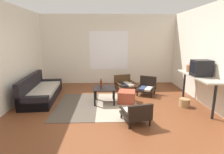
# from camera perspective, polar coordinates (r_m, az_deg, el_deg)

# --- Properties ---
(ground_plane) EXTENTS (7.80, 7.80, 0.00)m
(ground_plane) POSITION_cam_1_polar(r_m,az_deg,el_deg) (4.49, -0.33, -11.53)
(ground_plane) COLOR brown
(far_wall_with_window) EXTENTS (5.60, 0.13, 2.70)m
(far_wall_with_window) POSITION_cam_1_polar(r_m,az_deg,el_deg) (7.17, -1.05, 8.72)
(far_wall_with_window) COLOR silver
(far_wall_with_window) RESTS_ON ground
(side_wall_right) EXTENTS (0.12, 6.60, 2.70)m
(side_wall_right) POSITION_cam_1_polar(r_m,az_deg,el_deg) (5.22, 30.33, 5.56)
(side_wall_right) COLOR silver
(side_wall_right) RESTS_ON ground
(side_wall_left) EXTENTS (0.12, 6.60, 2.70)m
(side_wall_left) POSITION_cam_1_polar(r_m,az_deg,el_deg) (5.10, -32.03, 5.24)
(side_wall_left) COLOR silver
(side_wall_left) RESTS_ON ground
(area_rug) EXTENTS (2.22, 2.03, 0.01)m
(area_rug) POSITION_cam_1_polar(r_m,az_deg,el_deg) (4.97, -4.76, -9.03)
(area_rug) COLOR #4C4238
(area_rug) RESTS_ON ground
(couch) EXTENTS (0.95, 2.12, 0.72)m
(couch) POSITION_cam_1_polar(r_m,az_deg,el_deg) (5.83, -21.91, -4.41)
(couch) COLOR black
(couch) RESTS_ON ground
(coffee_table) EXTENTS (0.60, 0.60, 0.44)m
(coffee_table) POSITION_cam_1_polar(r_m,az_deg,el_deg) (5.06, -2.43, -4.36)
(coffee_table) COLOR black
(coffee_table) RESTS_ON ground
(armchair_by_window) EXTENTS (0.79, 0.79, 0.50)m
(armchair_by_window) POSITION_cam_1_polar(r_m,az_deg,el_deg) (6.39, 3.99, -2.03)
(armchair_by_window) COLOR #472D19
(armchair_by_window) RESTS_ON ground
(armchair_striped_foreground) EXTENTS (0.67, 0.70, 0.50)m
(armchair_striped_foreground) POSITION_cam_1_polar(r_m,az_deg,el_deg) (3.95, 7.83, -11.47)
(armchair_striped_foreground) COLOR black
(armchair_striped_foreground) RESTS_ON ground
(armchair_corner) EXTENTS (0.72, 0.72, 0.58)m
(armchair_corner) POSITION_cam_1_polar(r_m,az_deg,el_deg) (5.94, 11.06, -3.03)
(armchair_corner) COLOR black
(armchair_corner) RESTS_ON ground
(ottoman_orange) EXTENTS (0.55, 0.55, 0.34)m
(ottoman_orange) POSITION_cam_1_polar(r_m,az_deg,el_deg) (5.15, 4.71, -6.32)
(ottoman_orange) COLOR #993D28
(ottoman_orange) RESTS_ON ground
(console_shelf) EXTENTS (0.45, 1.69, 0.86)m
(console_shelf) POSITION_cam_1_polar(r_m,az_deg,el_deg) (5.23, 25.86, -0.46)
(console_shelf) COLOR #B2AD9E
(console_shelf) RESTS_ON ground
(crt_television) EXTENTS (0.45, 0.35, 0.42)m
(crt_television) POSITION_cam_1_polar(r_m,az_deg,el_deg) (5.09, 26.62, 2.57)
(crt_television) COLOR black
(crt_television) RESTS_ON console_shelf
(clay_vase) EXTENTS (0.23, 0.23, 0.29)m
(clay_vase) POSITION_cam_1_polar(r_m,az_deg,el_deg) (5.61, 23.82, 2.59)
(clay_vase) COLOR #935B38
(clay_vase) RESTS_ON console_shelf
(glass_bottle) EXTENTS (0.07, 0.07, 0.27)m
(glass_bottle) POSITION_cam_1_polar(r_m,az_deg,el_deg) (4.96, -3.52, -2.37)
(glass_bottle) COLOR #5B2319
(glass_bottle) RESTS_ON coffee_table
(wicker_basket) EXTENTS (0.28, 0.28, 0.22)m
(wicker_basket) POSITION_cam_1_polar(r_m,az_deg,el_deg) (5.25, 22.18, -7.59)
(wicker_basket) COLOR #9E7A4C
(wicker_basket) RESTS_ON ground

